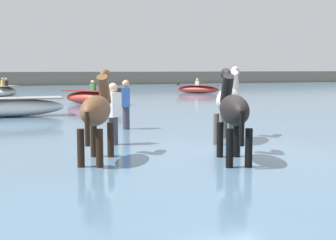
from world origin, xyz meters
TOP-DOWN VIEW (x-y plane):
  - ground_plane at (0.00, 0.00)m, footprint 120.00×120.00m
  - water_surface at (0.00, 10.00)m, footprint 90.00×90.00m
  - horse_lead_black at (-0.28, -0.61)m, footprint 0.88×1.79m
  - horse_trailing_bay at (-2.56, 0.31)m, footprint 1.06×1.72m
  - horse_flank_pinto at (0.81, 1.49)m, footprint 1.42×1.61m
  - boat_far_inshore at (-3.59, 9.28)m, footprint 3.73×1.31m
  - boat_mid_channel at (9.39, 21.33)m, footprint 2.78×2.91m
  - boat_near_starboard at (0.30, 13.57)m, footprint 2.85×3.21m
  - boat_mid_outer at (-3.42, 22.28)m, footprint 2.13×4.01m
  - person_spectator_far at (-1.82, 1.99)m, footprint 0.37×0.36m
  - person_onlooker_left at (-0.79, 4.46)m, footprint 0.30×0.37m
  - far_shoreline at (0.00, 42.00)m, footprint 80.00×2.40m

SIDE VIEW (x-z plane):
  - ground_plane at x=0.00m, z-range 0.00..0.00m
  - water_surface at x=0.00m, z-range 0.00..0.26m
  - boat_mid_channel at x=9.39m, z-range 0.02..1.05m
  - boat_far_inshore at x=-3.59m, z-range 0.26..0.92m
  - boat_near_starboard at x=0.30m, z-range 0.02..1.18m
  - boat_mid_outer at x=-3.42m, z-range 0.02..1.18m
  - far_shoreline at x=0.00m, z-range 0.00..1.64m
  - person_spectator_far at x=-1.82m, z-range 0.05..1.68m
  - person_onlooker_left at x=-0.79m, z-range 0.05..1.68m
  - horse_trailing_bay at x=-2.56m, z-range 0.18..2.11m
  - horse_lead_black at x=-0.28m, z-range 0.18..2.13m
  - horse_flank_pinto at x=0.81m, z-range 0.18..2.18m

